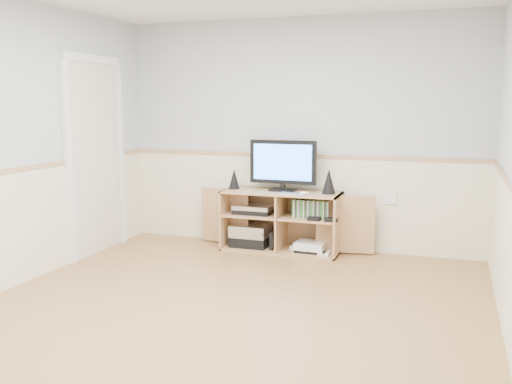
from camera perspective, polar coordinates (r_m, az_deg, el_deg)
room at (r=4.29m, az=-3.62°, el=3.82°), size 4.04×4.54×2.54m
media_cabinet at (r=6.23m, az=2.69°, el=-2.77°), size 1.98×0.47×0.65m
monitor at (r=6.13m, az=2.71°, el=2.86°), size 0.73×0.18×0.55m
speaker_left at (r=6.30m, az=-2.20°, el=1.33°), size 0.12×0.12×0.22m
speaker_right at (r=6.00m, az=7.29°, el=1.07°), size 0.14×0.14×0.26m
keyboard at (r=5.94m, az=3.59°, el=-0.17°), size 0.29×0.17×0.01m
mouse at (r=5.91m, az=4.83°, el=-0.12°), size 0.11×0.08×0.04m
av_components at (r=6.30m, az=-0.43°, el=-3.68°), size 0.50×0.30×0.47m
game_consoles at (r=6.14m, az=5.41°, el=-5.47°), size 0.45×0.30×0.11m
game_cases at (r=6.04m, az=5.56°, el=-1.69°), size 0.39×0.14×0.19m
wall_outlet at (r=6.16m, az=13.31°, el=-0.60°), size 0.12×0.03×0.12m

